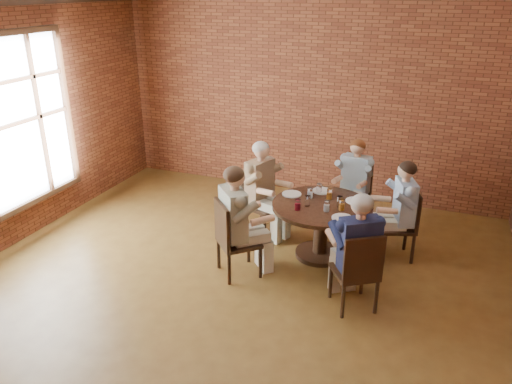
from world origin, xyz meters
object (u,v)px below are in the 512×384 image
(diner_a, at_px, (399,211))
(diner_e, at_px, (356,252))
(diner_d, at_px, (239,222))
(chair_b, at_px, (355,191))
(dining_table, at_px, (321,220))
(chair_c, at_px, (258,199))
(diner_b, at_px, (354,184))
(chair_a, at_px, (404,222))
(smartphone, at_px, (338,217))
(chair_e, at_px, (358,269))
(chair_d, at_px, (231,237))
(diner_c, at_px, (263,190))

(diner_a, bearing_deg, diner_e, -33.51)
(diner_d, bearing_deg, chair_b, -71.42)
(dining_table, relative_size, diner_d, 0.91)
(dining_table, bearing_deg, chair_c, 160.39)
(diner_a, xyz_separation_m, diner_b, (-0.73, 0.75, -0.01))
(chair_a, distance_m, chair_c, 2.02)
(dining_table, height_order, chair_b, chair_b)
(smartphone, bearing_deg, diner_b, 90.49)
(diner_b, height_order, chair_e, diner_b)
(chair_b, distance_m, chair_d, 2.31)
(dining_table, xyz_separation_m, diner_d, (-0.83, -0.78, 0.18))
(dining_table, bearing_deg, chair_e, -56.83)
(diner_b, height_order, chair_c, diner_b)
(chair_b, bearing_deg, diner_a, -39.09)
(chair_b, relative_size, smartphone, 6.82)
(diner_b, bearing_deg, chair_a, -31.44)
(diner_e, bearing_deg, diner_a, -136.50)
(diner_c, relative_size, diner_e, 1.00)
(chair_a, bearing_deg, chair_b, -155.71)
(diner_b, distance_m, diner_c, 1.37)
(diner_c, bearing_deg, chair_d, -158.95)
(dining_table, relative_size, chair_a, 1.37)
(diner_c, xyz_separation_m, smartphone, (1.20, -0.65, 0.07))
(dining_table, height_order, diner_a, diner_a)
(diner_c, bearing_deg, diner_d, -155.24)
(chair_c, bearing_deg, diner_d, -151.14)
(dining_table, distance_m, chair_b, 1.20)
(chair_b, bearing_deg, smartphone, -77.31)
(diner_d, distance_m, smartphone, 1.20)
(diner_c, relative_size, smartphone, 10.11)
(chair_d, bearing_deg, diner_b, -72.86)
(diner_b, bearing_deg, chair_b, 90.00)
(dining_table, bearing_deg, diner_c, 160.39)
(diner_a, xyz_separation_m, chair_d, (-1.83, -1.19, -0.14))
(dining_table, xyz_separation_m, chair_c, (-1.02, 0.36, -0.01))
(diner_d, distance_m, chair_e, 1.53)
(chair_b, bearing_deg, chair_a, -35.03)
(diner_d, relative_size, chair_e, 1.48)
(dining_table, distance_m, chair_c, 1.08)
(chair_a, height_order, diner_e, diner_e)
(chair_b, xyz_separation_m, chair_c, (-1.23, -0.81, 0.01))
(chair_a, distance_m, diner_a, 0.18)
(chair_d, bearing_deg, chair_b, -72.19)
(diner_a, xyz_separation_m, diner_c, (-1.86, -0.01, 0.02))
(chair_a, bearing_deg, chair_c, -109.94)
(diner_e, bearing_deg, chair_c, -71.90)
(chair_a, relative_size, smartphone, 6.89)
(dining_table, relative_size, diner_e, 0.94)
(diner_d, bearing_deg, chair_e, -142.59)
(chair_b, distance_m, smartphone, 1.51)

